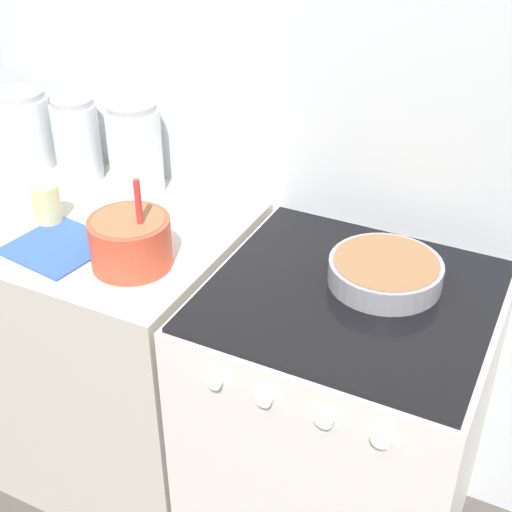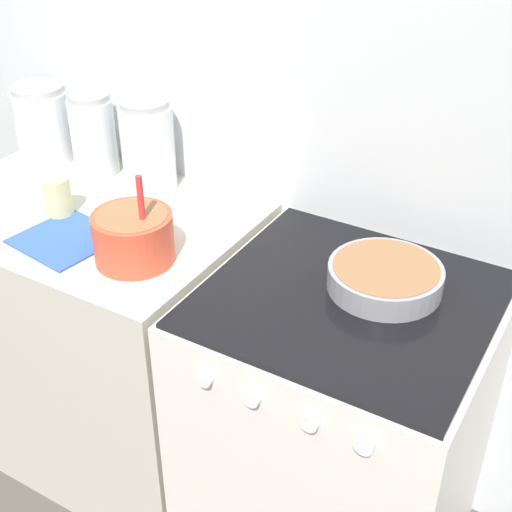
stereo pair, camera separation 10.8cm
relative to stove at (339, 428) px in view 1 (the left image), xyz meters
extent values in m
cube|color=silver|center=(-0.36, 0.35, 0.75)|extent=(4.85, 0.05, 2.40)
cube|color=beige|center=(-0.82, 0.00, 0.00)|extent=(0.92, 0.65, 0.89)
cube|color=white|center=(0.00, 0.00, -0.01)|extent=(0.68, 0.65, 0.88)
cube|color=black|center=(0.00, 0.00, 0.44)|extent=(0.65, 0.62, 0.01)
cylinder|color=white|center=(-0.19, -0.33, 0.37)|extent=(0.04, 0.02, 0.04)
cylinder|color=white|center=(-0.07, -0.33, 0.37)|extent=(0.04, 0.02, 0.04)
cylinder|color=white|center=(0.07, -0.33, 0.37)|extent=(0.04, 0.02, 0.04)
cylinder|color=white|center=(0.19, -0.33, 0.37)|extent=(0.04, 0.02, 0.04)
cylinder|color=#D84C33|center=(-0.53, -0.12, 0.51)|extent=(0.20, 0.20, 0.13)
cylinder|color=#8C603D|center=(-0.53, -0.12, 0.54)|extent=(0.18, 0.18, 0.07)
cylinder|color=red|center=(-0.50, -0.12, 0.58)|extent=(0.02, 0.02, 0.22)
cylinder|color=gray|center=(0.06, 0.07, 0.48)|extent=(0.27, 0.27, 0.06)
cylinder|color=#8C603D|center=(0.06, 0.07, 0.48)|extent=(0.25, 0.25, 0.05)
cylinder|color=silver|center=(-1.16, 0.21, 0.56)|extent=(0.18, 0.18, 0.22)
cylinder|color=white|center=(-1.16, 0.21, 0.51)|extent=(0.16, 0.16, 0.13)
cylinder|color=#B2B2B7|center=(-1.16, 0.21, 0.67)|extent=(0.16, 0.16, 0.02)
cylinder|color=silver|center=(-0.95, 0.21, 0.56)|extent=(0.14, 0.14, 0.23)
cylinder|color=silver|center=(-0.95, 0.21, 0.52)|extent=(0.12, 0.12, 0.14)
cylinder|color=#B2B2B7|center=(-0.95, 0.21, 0.69)|extent=(0.12, 0.12, 0.02)
cylinder|color=silver|center=(-0.74, 0.21, 0.57)|extent=(0.16, 0.16, 0.25)
cylinder|color=tan|center=(-0.74, 0.21, 0.52)|extent=(0.14, 0.14, 0.15)
cylinder|color=#B2B2B7|center=(-0.74, 0.21, 0.71)|extent=(0.14, 0.14, 0.02)
cylinder|color=beige|center=(-0.86, -0.05, 0.50)|extent=(0.07, 0.07, 0.11)
cube|color=#3359B2|center=(-0.75, -0.14, 0.45)|extent=(0.26, 0.26, 0.01)
camera|label=1|loc=(0.40, -1.32, 1.42)|focal=50.00mm
camera|label=2|loc=(0.50, -1.27, 1.42)|focal=50.00mm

